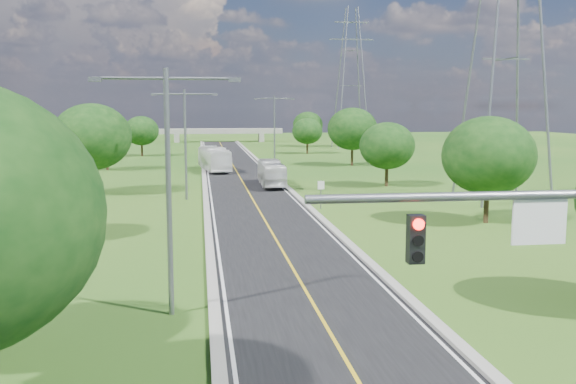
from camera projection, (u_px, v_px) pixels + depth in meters
name	position (u px, v px, depth m)	size (l,w,h in m)	color
ground	(241.00, 180.00, 74.35)	(260.00, 260.00, 0.00)	#1E4E16
road	(238.00, 174.00, 80.23)	(8.00, 150.00, 0.06)	black
curb_left	(204.00, 174.00, 79.65)	(0.50, 150.00, 0.22)	gray
curb_right	(272.00, 173.00, 80.80)	(0.50, 150.00, 0.22)	gray
speed_limit_sign	(321.00, 190.00, 53.23)	(0.55, 0.09, 2.40)	slate
overpass	(219.00, 132.00, 152.57)	(30.00, 3.00, 3.20)	gray
streetlight_near_left	(168.00, 171.00, 25.62)	(5.90, 0.25, 10.00)	slate
streetlight_mid_left	(185.00, 135.00, 58.02)	(5.90, 0.25, 10.00)	slate
streetlight_far_right	(274.00, 124.00, 92.04)	(5.90, 0.25, 10.00)	slate
power_tower_near	(507.00, 43.00, 55.83)	(9.00, 6.40, 28.00)	slate
power_tower_far	(351.00, 79.00, 130.01)	(9.00, 6.40, 28.00)	slate
tree_lb	(19.00, 168.00, 40.14)	(6.30, 6.30, 7.33)	black
tree_lc	(92.00, 137.00, 61.75)	(7.56, 7.56, 8.79)	black
tree_ld	(106.00, 133.00, 85.12)	(6.72, 6.72, 7.82)	black
tree_le	(141.00, 131.00, 109.11)	(5.88, 5.88, 6.84)	black
tree_rb	(488.00, 156.00, 46.41)	(6.72, 6.72, 7.82)	black
tree_rc	(387.00, 146.00, 67.95)	(5.88, 5.88, 6.84)	black
tree_rd	(352.00, 129.00, 91.66)	(7.14, 7.14, 8.30)	black
tree_re	(307.00, 131.00, 115.05)	(5.46, 5.46, 6.35)	black
tree_rf	(308.00, 125.00, 135.08)	(6.30, 6.30, 7.33)	black
bus_outbound	(271.00, 173.00, 68.40)	(2.25, 9.62, 2.68)	silver
bus_inbound	(214.00, 159.00, 84.25)	(2.63, 11.24, 3.13)	white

